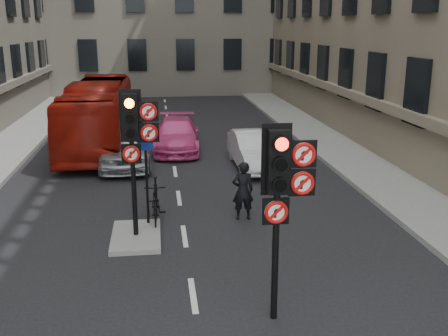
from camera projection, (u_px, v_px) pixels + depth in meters
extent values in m
cube|color=gray|center=(356.00, 156.00, 20.76)|extent=(3.00, 50.00, 0.16)
cube|color=gray|center=(136.00, 236.00, 13.04)|extent=(1.20, 2.00, 0.12)
cylinder|color=black|center=(275.00, 257.00, 9.23)|extent=(0.12, 0.12, 2.40)
cube|color=black|center=(278.00, 161.00, 8.76)|extent=(0.36, 0.28, 1.10)
cube|color=black|center=(276.00, 159.00, 8.89)|extent=(0.52, 0.03, 1.25)
cylinder|color=#FF1407|center=(282.00, 144.00, 8.44)|extent=(0.22, 0.01, 0.22)
cylinder|color=black|center=(281.00, 165.00, 8.53)|extent=(0.22, 0.01, 0.22)
cylinder|color=black|center=(281.00, 186.00, 8.62)|extent=(0.22, 0.01, 0.22)
cube|color=black|center=(303.00, 154.00, 8.76)|extent=(0.47, 0.05, 0.47)
cylinder|color=white|center=(304.00, 155.00, 8.73)|extent=(0.41, 0.02, 0.41)
torus|color=#BF0C0A|center=(304.00, 155.00, 8.71)|extent=(0.41, 0.06, 0.41)
cube|color=#BF0C0A|center=(304.00, 155.00, 8.71)|extent=(0.25, 0.01, 0.25)
cube|color=black|center=(302.00, 182.00, 8.90)|extent=(0.47, 0.05, 0.47)
cylinder|color=white|center=(302.00, 183.00, 8.86)|extent=(0.41, 0.02, 0.41)
torus|color=#BF0C0A|center=(303.00, 183.00, 8.85)|extent=(0.41, 0.06, 0.41)
cube|color=#BF0C0A|center=(303.00, 184.00, 8.84)|extent=(0.25, 0.01, 0.25)
cube|color=black|center=(276.00, 211.00, 8.98)|extent=(0.47, 0.05, 0.47)
cylinder|color=white|center=(276.00, 212.00, 8.94)|extent=(0.41, 0.02, 0.41)
torus|color=#BF0C0A|center=(276.00, 212.00, 8.92)|extent=(0.41, 0.06, 0.41)
cube|color=#BF0C0A|center=(276.00, 213.00, 8.92)|extent=(0.25, 0.01, 0.25)
cylinder|color=black|center=(134.00, 188.00, 12.70)|extent=(0.12, 0.12, 2.40)
cube|color=black|center=(130.00, 117.00, 12.23)|extent=(0.36, 0.28, 1.10)
cube|color=black|center=(131.00, 116.00, 12.35)|extent=(0.52, 0.03, 1.25)
cylinder|color=orange|center=(129.00, 103.00, 11.90)|extent=(0.22, 0.02, 0.22)
cylinder|color=black|center=(130.00, 119.00, 12.00)|extent=(0.22, 0.02, 0.22)
cylinder|color=black|center=(131.00, 134.00, 12.09)|extent=(0.22, 0.02, 0.22)
cube|color=black|center=(148.00, 112.00, 12.23)|extent=(0.47, 0.05, 0.47)
cylinder|color=white|center=(148.00, 112.00, 12.19)|extent=(0.41, 0.02, 0.41)
torus|color=#BF0C0A|center=(148.00, 112.00, 12.18)|extent=(0.41, 0.06, 0.41)
cube|color=#BF0C0A|center=(148.00, 112.00, 12.17)|extent=(0.25, 0.02, 0.25)
cube|color=black|center=(149.00, 132.00, 12.36)|extent=(0.47, 0.05, 0.47)
cylinder|color=white|center=(149.00, 133.00, 12.33)|extent=(0.41, 0.02, 0.41)
torus|color=#BF0C0A|center=(149.00, 133.00, 12.31)|extent=(0.41, 0.06, 0.41)
cube|color=#BF0C0A|center=(149.00, 133.00, 12.31)|extent=(0.25, 0.02, 0.25)
cube|color=black|center=(131.00, 154.00, 12.44)|extent=(0.47, 0.05, 0.47)
cylinder|color=white|center=(131.00, 154.00, 12.41)|extent=(0.41, 0.02, 0.41)
torus|color=#BF0C0A|center=(131.00, 154.00, 12.39)|extent=(0.41, 0.06, 0.41)
cube|color=#BF0C0A|center=(131.00, 154.00, 12.39)|extent=(0.25, 0.02, 0.25)
imported|color=#A1A4A8|center=(125.00, 145.00, 19.60)|extent=(2.04, 4.67, 1.57)
imported|color=silver|center=(254.00, 150.00, 19.32)|extent=(1.49, 4.09, 1.34)
imported|color=#DF418B|center=(177.00, 135.00, 21.98)|extent=(2.10, 4.63, 1.32)
imported|color=maroon|center=(99.00, 114.00, 22.47)|extent=(2.38, 10.10, 2.81)
imported|color=black|center=(156.00, 200.00, 14.10)|extent=(0.58, 1.92, 1.15)
imported|color=black|center=(243.00, 191.00, 14.14)|extent=(0.61, 0.42, 1.62)
cylinder|color=black|center=(147.00, 182.00, 13.47)|extent=(0.07, 0.07, 2.24)
cube|color=#0E2A9A|center=(145.00, 144.00, 13.15)|extent=(0.39, 0.10, 0.31)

